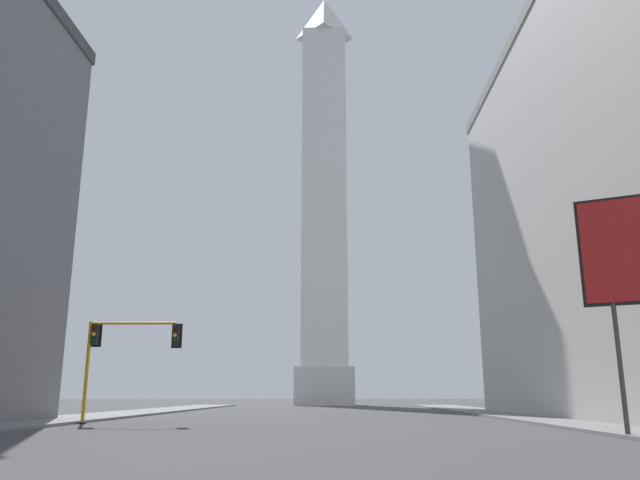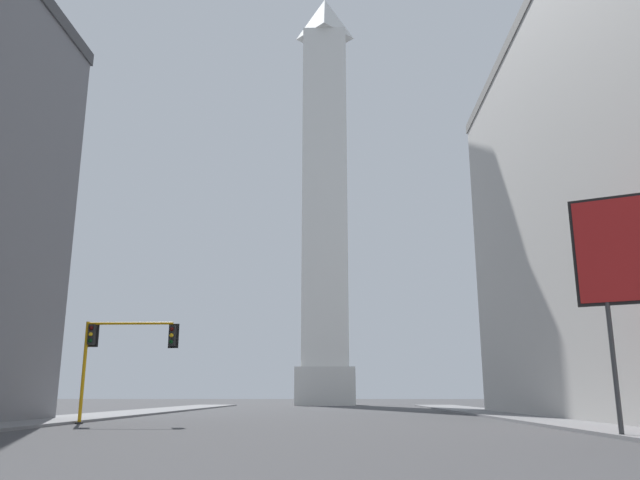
% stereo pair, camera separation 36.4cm
% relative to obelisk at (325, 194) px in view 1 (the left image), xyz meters
% --- Properties ---
extents(sidewalk_left, '(5.00, 106.82, 0.15)m').
position_rel_obelisk_xyz_m(sidewalk_left, '(-14.37, -56.97, -30.78)').
color(sidewalk_left, slate).
rests_on(sidewalk_left, ground_plane).
extents(sidewalk_right, '(5.00, 106.82, 0.15)m').
position_rel_obelisk_xyz_m(sidewalk_right, '(14.37, -56.97, -30.78)').
color(sidewalk_right, slate).
rests_on(sidewalk_right, ground_plane).
extents(obelisk, '(8.23, 8.23, 64.26)m').
position_rel_obelisk_xyz_m(obelisk, '(0.00, 0.00, 0.00)').
color(obelisk, silver).
rests_on(obelisk, ground_plane).
extents(traffic_light_mid_left, '(5.21, 0.51, 5.39)m').
position_rel_obelisk_xyz_m(traffic_light_mid_left, '(-9.89, -55.73, -26.75)').
color(traffic_light_mid_left, orange).
rests_on(traffic_light_mid_left, ground_plane).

